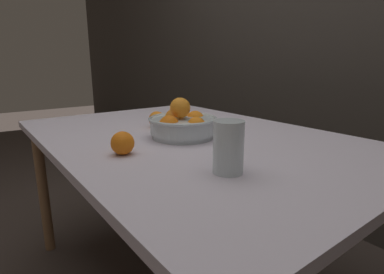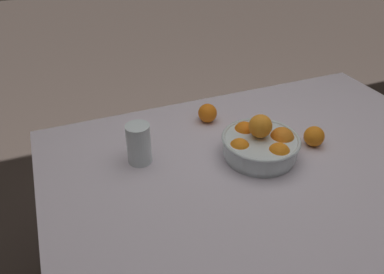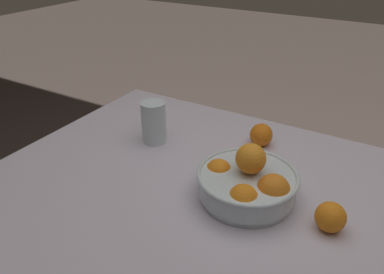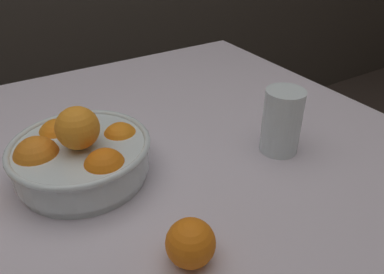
# 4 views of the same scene
# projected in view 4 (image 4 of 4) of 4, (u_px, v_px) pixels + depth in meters

# --- Properties ---
(dining_table) EXTENTS (1.47, 1.00, 0.70)m
(dining_table) POSITION_uv_depth(u_px,v_px,m) (76.00, 191.00, 0.78)
(dining_table) COLOR silver
(dining_table) RESTS_ON ground_plane
(fruit_bowl) EXTENTS (0.26, 0.26, 0.15)m
(fruit_bowl) POSITION_uv_depth(u_px,v_px,m) (80.00, 155.00, 0.70)
(fruit_bowl) COLOR silver
(fruit_bowl) RESTS_ON dining_table
(juice_glass) EXTENTS (0.08, 0.08, 0.14)m
(juice_glass) POSITION_uv_depth(u_px,v_px,m) (281.00, 124.00, 0.77)
(juice_glass) COLOR #F4A314
(juice_glass) RESTS_ON dining_table
(orange_loose_front) EXTENTS (0.07, 0.07, 0.07)m
(orange_loose_front) POSITION_uv_depth(u_px,v_px,m) (190.00, 243.00, 0.54)
(orange_loose_front) COLOR orange
(orange_loose_front) RESTS_ON dining_table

